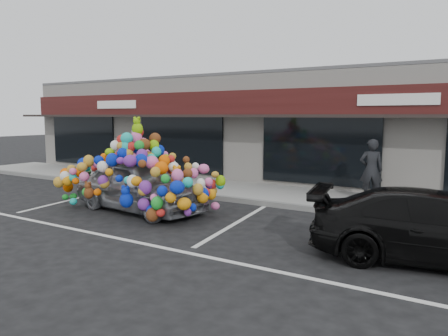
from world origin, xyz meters
The scene contains 10 objects.
ground centered at (0.00, 0.00, 0.00)m, with size 90.00×90.00×0.00m, color black.
shop_building centered at (0.00, 8.44, 2.16)m, with size 24.00×7.20×4.31m.
sidewalk centered at (0.00, 4.00, 0.07)m, with size 26.00×3.00×0.15m, color gray.
kerb centered at (0.00, 2.50, 0.07)m, with size 26.00×0.18×0.16m, color slate.
parking_stripe_left centered at (-3.20, 0.20, 0.00)m, with size 0.12×4.40×0.01m, color silver.
parking_stripe_mid centered at (2.80, 0.20, 0.00)m, with size 0.12×4.40×0.01m, color silver.
lane_line centered at (2.00, -2.30, 0.00)m, with size 14.00×0.12×0.01m, color silver.
toy_car centered at (-0.21, 0.02, 0.89)m, with size 3.06×4.71×2.63m.
black_sedan centered at (7.38, -0.33, 0.66)m, with size 4.55×1.85×1.32m, color black.
pedestrian_a centered at (5.07, 4.25, 1.07)m, with size 0.67×0.44×1.83m, color black.
Camera 1 is at (8.20, -8.91, 2.68)m, focal length 35.00 mm.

